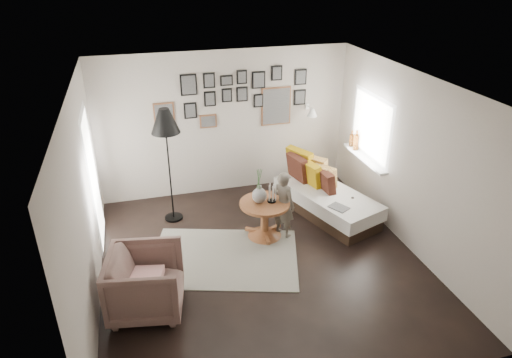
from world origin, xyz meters
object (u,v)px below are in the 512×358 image
object	(u,v)px
daybed	(325,196)
magazine_basket	(119,302)
armchair	(146,282)
child	(284,204)
vase	(259,193)
pedestal_table	(265,221)
floor_lamp	(165,125)
demijohn_large	(351,212)
demijohn_small	(369,215)

from	to	relation	value
daybed	magazine_basket	world-z (taller)	daybed
armchair	child	xyz separation A→B (m)	(2.16, 1.15, 0.14)
vase	magazine_basket	size ratio (longest dim) A/B	1.55
pedestal_table	floor_lamp	world-z (taller)	floor_lamp
floor_lamp	demijohn_large	size ratio (longest dim) A/B	4.28
armchair	child	bearing A→B (deg)	-51.86
floor_lamp	demijohn_small	size ratio (longest dim) A/B	4.71
floor_lamp	daybed	bearing A→B (deg)	-10.45
vase	armchair	size ratio (longest dim) A/B	0.62
daybed	demijohn_large	size ratio (longest dim) A/B	4.63
pedestal_table	vase	bearing A→B (deg)	165.96
daybed	demijohn_large	distance (m)	0.53
daybed	child	distance (m)	1.08
armchair	magazine_basket	distance (m)	0.42
armchair	floor_lamp	world-z (taller)	floor_lamp
vase	demijohn_small	bearing A→B (deg)	-2.99
daybed	floor_lamp	xyz separation A→B (m)	(-2.54, 0.47, 1.36)
vase	daybed	xyz separation A→B (m)	(1.30, 0.44, -0.48)
vase	child	size ratio (longest dim) A/B	0.50
magazine_basket	child	world-z (taller)	child
child	magazine_basket	bearing A→B (deg)	80.39
daybed	armchair	bearing A→B (deg)	-171.07
pedestal_table	demijohn_large	size ratio (longest dim) A/B	1.72
armchair	child	size ratio (longest dim) A/B	0.81
daybed	child	bearing A→B (deg)	-170.74
vase	demijohn_small	size ratio (longest dim) A/B	1.35
demijohn_small	child	size ratio (longest dim) A/B	0.37
pedestal_table	child	distance (m)	0.40
pedestal_table	floor_lamp	size ratio (longest dim) A/B	0.40
demijohn_large	demijohn_small	size ratio (longest dim) A/B	1.10
daybed	child	world-z (taller)	child
floor_lamp	demijohn_small	bearing A→B (deg)	-17.99
vase	magazine_basket	xyz separation A→B (m)	(-2.15, -1.19, -0.60)
daybed	magazine_basket	bearing A→B (deg)	-173.74
demijohn_small	vase	bearing A→B (deg)	177.01
armchair	demijohn_small	bearing A→B (deg)	-62.86
child	armchair	bearing A→B (deg)	84.05
pedestal_table	vase	size ratio (longest dim) A/B	1.40
daybed	demijohn_small	xyz separation A→B (m)	(0.56, -0.54, -0.15)
pedestal_table	magazine_basket	xyz separation A→B (m)	(-2.23, -1.17, -0.11)
vase	demijohn_small	distance (m)	1.96
magazine_basket	demijohn_small	xyz separation A→B (m)	(4.00, 1.10, -0.02)
floor_lamp	magazine_basket	size ratio (longest dim) A/B	5.40
vase	demijohn_large	bearing A→B (deg)	0.84
demijohn_small	demijohn_large	bearing A→B (deg)	155.11
armchair	child	world-z (taller)	child
demijohn_large	child	xyz separation A→B (m)	(-1.22, -0.08, 0.38)
pedestal_table	armchair	xyz separation A→B (m)	(-1.87, -1.19, 0.13)
daybed	demijohn_small	bearing A→B (deg)	-63.12
pedestal_table	daybed	world-z (taller)	daybed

